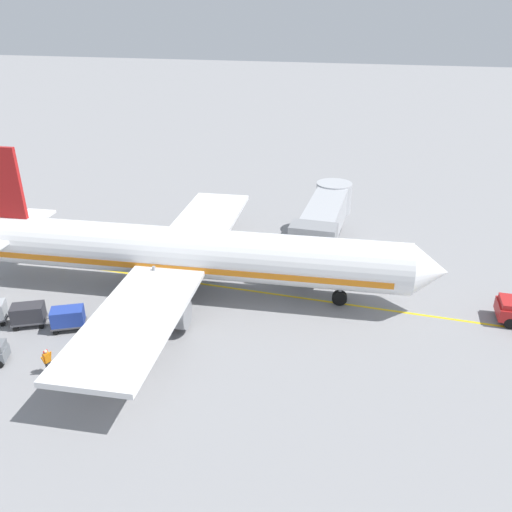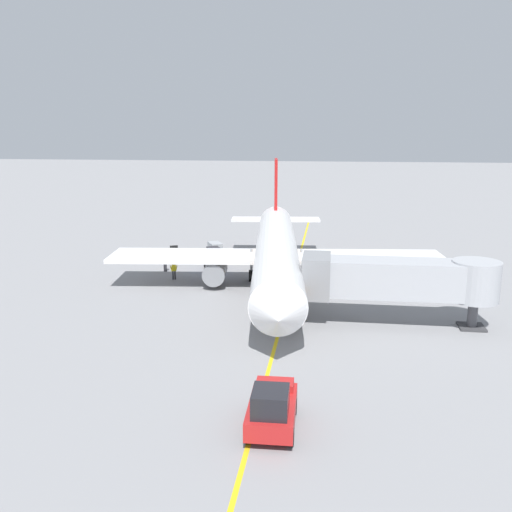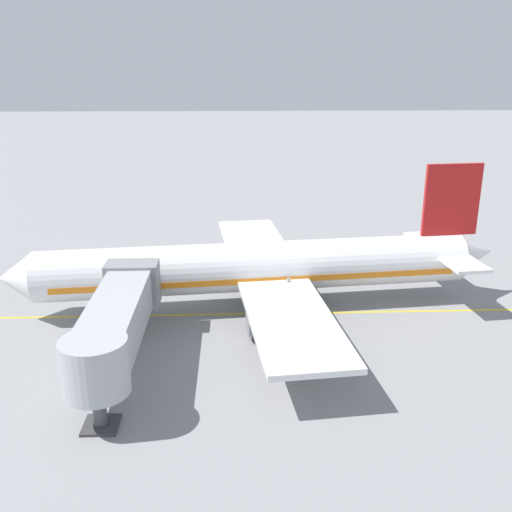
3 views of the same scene
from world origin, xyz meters
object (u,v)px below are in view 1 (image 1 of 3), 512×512
object	(u,v)px
ground_crew_wing_walker	(107,352)
jet_bridge	(325,217)
parked_airliner	(186,254)
baggage_cart_front	(68,317)
baggage_cart_second_in_train	(28,314)
ground_crew_loader	(47,360)

from	to	relation	value
ground_crew_wing_walker	jet_bridge	bearing A→B (deg)	152.82
parked_airliner	baggage_cart_front	world-z (taller)	parked_airliner
jet_bridge	baggage_cart_front	size ratio (longest dim) A/B	4.78
jet_bridge	ground_crew_wing_walker	xyz separation A→B (m)	(19.43, -9.98, -2.50)
jet_bridge	baggage_cart_second_in_train	size ratio (longest dim) A/B	4.78
parked_airliner	ground_crew_wing_walker	xyz separation A→B (m)	(9.81, -1.17, -2.23)
jet_bridge	ground_crew_loader	world-z (taller)	jet_bridge
jet_bridge	ground_crew_wing_walker	world-z (taller)	jet_bridge
baggage_cart_second_in_train	ground_crew_wing_walker	bearing A→B (deg)	72.36
parked_airliner	ground_crew_loader	distance (m)	12.43
baggage_cart_second_in_train	ground_crew_wing_walker	world-z (taller)	ground_crew_wing_walker
jet_bridge	ground_crew_loader	xyz separation A→B (m)	(21.15, -12.87, -2.50)
jet_bridge	ground_crew_wing_walker	bearing A→B (deg)	-27.18
baggage_cart_front	ground_crew_loader	distance (m)	4.71
baggage_cart_second_in_train	ground_crew_loader	distance (m)	6.07
baggage_cart_front	ground_crew_loader	bearing A→B (deg)	20.41
jet_bridge	baggage_cart_front	distance (m)	22.30
parked_airliner	baggage_cart_second_in_train	distance (m)	11.58
jet_bridge	ground_crew_wing_walker	distance (m)	21.99
baggage_cart_front	baggage_cart_second_in_train	world-z (taller)	same
parked_airliner	baggage_cart_second_in_train	bearing A→B (deg)	-48.98
parked_airliner	baggage_cart_second_in_train	world-z (taller)	parked_airliner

